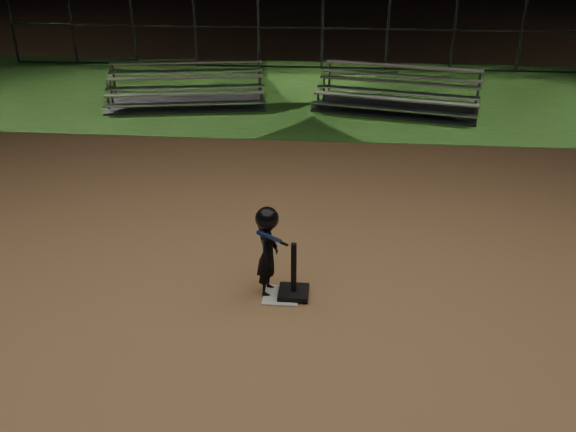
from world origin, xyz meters
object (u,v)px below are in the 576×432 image
object	(u,v)px
batting_tee	(294,285)
bleacher_right	(397,101)
bleacher_left	(187,96)
child_batter	(268,249)
home_plate	(281,296)

from	to	relation	value
batting_tee	bleacher_right	xyz separation A→B (m)	(1.89, 8.61, 0.05)
bleacher_left	bleacher_right	distance (m)	5.33
batting_tee	bleacher_right	bearing A→B (deg)	77.60
child_batter	bleacher_left	size ratio (longest dim) A/B	0.29
home_plate	batting_tee	world-z (taller)	batting_tee
batting_tee	bleacher_right	size ratio (longest dim) A/B	0.17
batting_tee	bleacher_right	world-z (taller)	bleacher_right
bleacher_left	batting_tee	bearing A→B (deg)	-78.49
batting_tee	bleacher_left	bearing A→B (deg)	111.75
child_batter	bleacher_left	world-z (taller)	child_batter
bleacher_left	child_batter	bearing A→B (deg)	-80.29
child_batter	bleacher_right	world-z (taller)	child_batter
child_batter	bleacher_left	distance (m)	9.12
home_plate	bleacher_right	distance (m)	8.88
child_batter	bleacher_left	xyz separation A→B (m)	(-3.11, 8.56, -0.44)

